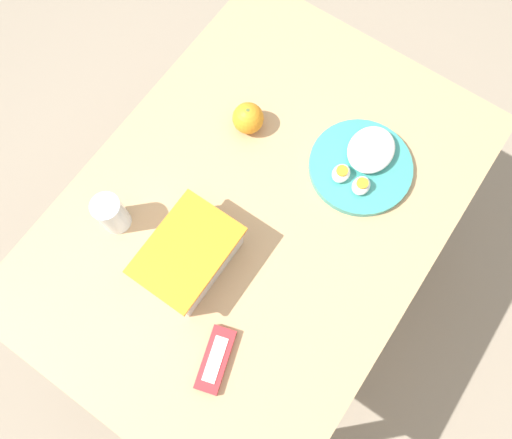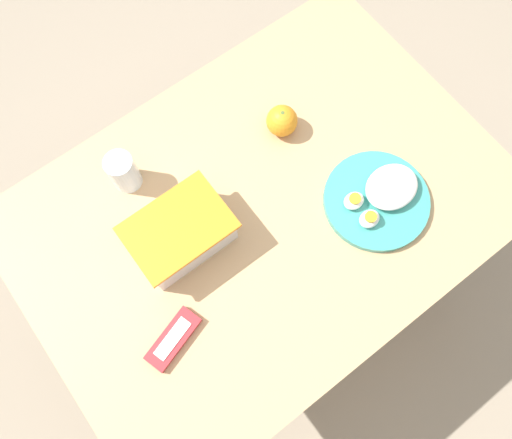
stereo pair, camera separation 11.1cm
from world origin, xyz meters
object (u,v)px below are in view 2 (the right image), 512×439
(candy_bar, at_px, (173,339))
(food_container, at_px, (181,234))
(drinking_glass, at_px, (123,172))
(rice_plate, at_px, (380,197))
(orange_fruit, at_px, (282,121))

(candy_bar, bearing_deg, food_container, 50.22)
(candy_bar, distance_m, drinking_glass, 0.39)
(rice_plate, height_order, drinking_glass, drinking_glass)
(rice_plate, bearing_deg, orange_fruit, 103.07)
(food_container, bearing_deg, rice_plate, -24.81)
(orange_fruit, bearing_deg, food_container, -165.52)
(food_container, distance_m, orange_fruit, 0.36)
(rice_plate, relative_size, candy_bar, 1.70)
(food_container, xyz_separation_m, orange_fruit, (0.35, 0.09, -0.01))
(orange_fruit, distance_m, candy_bar, 0.56)
(rice_plate, height_order, candy_bar, rice_plate)
(orange_fruit, distance_m, rice_plate, 0.29)
(orange_fruit, bearing_deg, candy_bar, -152.13)
(orange_fruit, height_order, rice_plate, orange_fruit)
(orange_fruit, relative_size, drinking_glass, 0.72)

